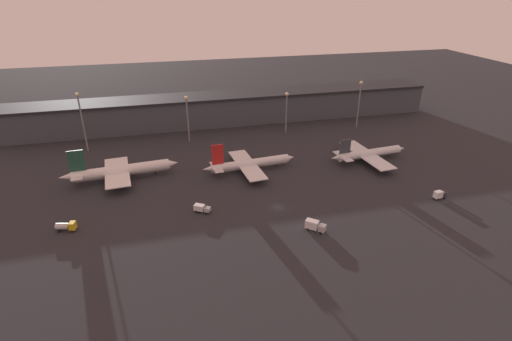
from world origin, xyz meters
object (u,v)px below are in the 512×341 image
at_px(airplane_2, 368,154).
at_px(airplane_0, 121,171).
at_px(airplane_1, 249,164).
at_px(service_vehicle_0, 202,208).
at_px(service_vehicle_2, 66,226).
at_px(service_vehicle_1, 440,195).
at_px(service_vehicle_3, 315,225).

bearing_deg(airplane_2, airplane_0, 170.78).
bearing_deg(airplane_1, service_vehicle_0, -135.01).
height_order(airplane_1, service_vehicle_2, airplane_1).
bearing_deg(service_vehicle_1, airplane_1, 140.06).
bearing_deg(service_vehicle_3, airplane_1, 143.88).
relative_size(airplane_2, service_vehicle_1, 7.84).
height_order(airplane_1, airplane_2, airplane_1).
bearing_deg(service_vehicle_3, service_vehicle_2, -151.82).
xyz_separation_m(airplane_0, airplane_1, (53.42, -4.80, -0.64)).
distance_m(airplane_0, airplane_1, 53.64).
relative_size(service_vehicle_0, service_vehicle_3, 0.92).
relative_size(airplane_1, service_vehicle_3, 6.29).
distance_m(airplane_1, service_vehicle_3, 50.89).
relative_size(airplane_1, service_vehicle_2, 6.23).
xyz_separation_m(airplane_1, service_vehicle_1, (63.81, -41.55, -1.40)).
bearing_deg(service_vehicle_3, service_vehicle_1, 50.95).
bearing_deg(airplane_1, airplane_2, -8.22).
relative_size(airplane_2, service_vehicle_2, 5.81).
height_order(service_vehicle_0, service_vehicle_2, service_vehicle_2).
relative_size(airplane_1, service_vehicle_0, 6.80).
bearing_deg(service_vehicle_1, service_vehicle_0, 165.12).
xyz_separation_m(airplane_0, service_vehicle_1, (117.22, -46.35, -2.04)).
height_order(airplane_2, service_vehicle_0, airplane_2).
distance_m(airplane_2, service_vehicle_1, 39.61).
relative_size(airplane_2, service_vehicle_3, 5.86).
relative_size(airplane_0, service_vehicle_0, 7.70).
bearing_deg(airplane_0, service_vehicle_3, -45.69).
xyz_separation_m(service_vehicle_1, service_vehicle_3, (-53.47, -8.27, 0.13)).
relative_size(airplane_0, airplane_2, 1.21).
bearing_deg(service_vehicle_2, service_vehicle_3, -0.52).
height_order(airplane_2, service_vehicle_1, airplane_2).
bearing_deg(service_vehicle_2, service_vehicle_1, 8.52).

